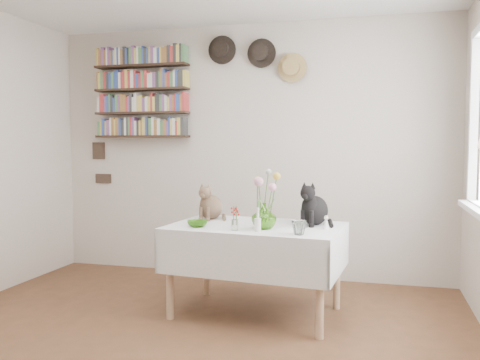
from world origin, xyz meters
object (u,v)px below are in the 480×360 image
(dining_table, at_px, (256,247))
(tabby_cat, at_px, (211,201))
(black_cat, at_px, (315,203))
(bookshelf_unit, at_px, (142,93))
(flower_vase, at_px, (264,216))

(dining_table, relative_size, tabby_cat, 4.44)
(black_cat, relative_size, bookshelf_unit, 0.34)
(bookshelf_unit, bearing_deg, tabby_cat, -38.96)
(dining_table, distance_m, tabby_cat, 0.59)
(dining_table, height_order, flower_vase, flower_vase)
(dining_table, relative_size, bookshelf_unit, 1.37)
(dining_table, bearing_deg, bookshelf_unit, 144.16)
(flower_vase, bearing_deg, dining_table, 122.76)
(tabby_cat, relative_size, black_cat, 0.90)
(tabby_cat, relative_size, flower_vase, 1.61)
(flower_vase, bearing_deg, tabby_cat, 144.64)
(tabby_cat, bearing_deg, dining_table, -20.50)
(dining_table, xyz_separation_m, flower_vase, (0.10, -0.15, 0.27))
(dining_table, height_order, black_cat, black_cat)
(tabby_cat, xyz_separation_m, bookshelf_unit, (-1.02, 0.82, 0.99))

